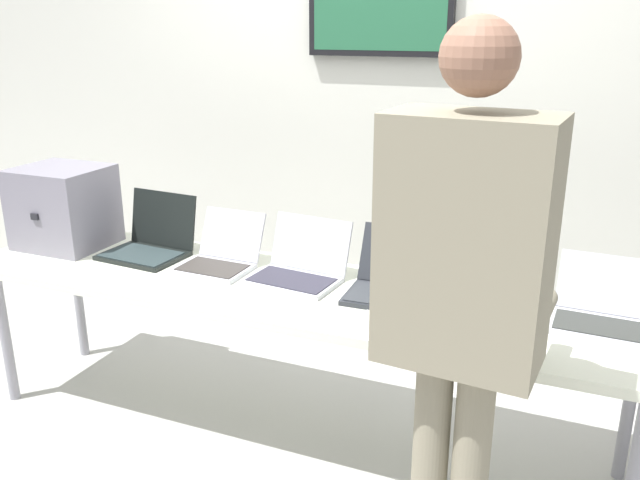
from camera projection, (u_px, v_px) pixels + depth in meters
name	position (u px, v px, depth m)	size (l,w,h in m)	color
ground	(288.00, 437.00, 3.01)	(8.00, 8.00, 0.04)	#9F9F9C
back_wall	(373.00, 115.00, 3.59)	(8.00, 0.11, 2.57)	beige
workbench	(285.00, 296.00, 2.79)	(2.97, 0.70, 0.73)	silver
equipment_box	(64.00, 207.00, 3.23)	(0.41, 0.38, 0.39)	slate
laptop_station_0	(151.00, 241.00, 3.14)	(0.40, 0.35, 0.28)	black
laptop_station_1	(221.00, 255.00, 2.97)	(0.32, 0.34, 0.23)	#ACADB8
laptop_station_2	(300.00, 266.00, 2.83)	(0.40, 0.36, 0.25)	#ACAEB8
laptop_station_3	(393.00, 281.00, 2.68)	(0.35, 0.38, 0.24)	#23262B
laptop_station_4	(488.00, 297.00, 2.52)	(0.33, 0.28, 0.23)	black
laptop_station_5	(608.00, 311.00, 2.40)	(0.39, 0.34, 0.22)	#ACAEBA
person	(464.00, 284.00, 1.81)	(0.47, 0.61, 1.80)	gray
coffee_mug	(468.00, 333.00, 2.25)	(0.08, 0.08, 0.09)	white
paper_sheet	(395.00, 322.00, 2.44)	(0.29, 0.35, 0.00)	white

